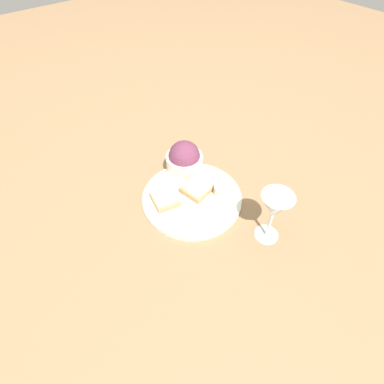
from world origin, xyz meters
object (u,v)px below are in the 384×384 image
object	(u,v)px
cheese_toast_near	(197,188)
cheese_toast_far	(165,198)
salad_bowl	(184,159)
sauce_ramekin	(223,189)
wine_glass	(275,208)

from	to	relation	value
cheese_toast_near	cheese_toast_far	world-z (taller)	same
salad_bowl	sauce_ramekin	size ratio (longest dim) A/B	1.99
sauce_ramekin	cheese_toast_near	size ratio (longest dim) A/B	0.65
salad_bowl	cheese_toast_far	xyz separation A→B (m)	(0.13, 0.07, -0.03)
sauce_ramekin	cheese_toast_far	size ratio (longest dim) A/B	0.66
sauce_ramekin	wine_glass	xyz separation A→B (m)	(0.00, 0.17, 0.08)
cheese_toast_near	salad_bowl	bearing A→B (deg)	-107.16
cheese_toast_near	wine_glass	bearing A→B (deg)	102.72
sauce_ramekin	wine_glass	world-z (taller)	wine_glass
sauce_ramekin	cheese_toast_near	bearing A→B (deg)	-45.45
wine_glass	salad_bowl	bearing A→B (deg)	-86.18
cheese_toast_far	sauce_ramekin	bearing A→B (deg)	151.54
cheese_toast_far	salad_bowl	bearing A→B (deg)	-150.50
cheese_toast_near	cheese_toast_far	size ratio (longest dim) A/B	1.03
salad_bowl	cheese_toast_far	distance (m)	0.15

